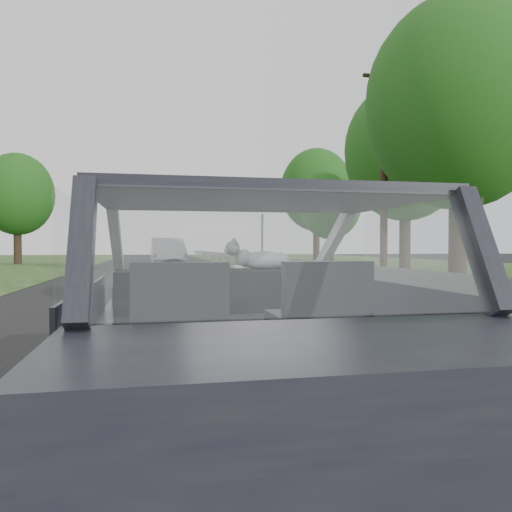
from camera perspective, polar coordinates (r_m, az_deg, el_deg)
name	(u,v)px	position (r m, az deg, el deg)	size (l,w,h in m)	color
ground	(243,438)	(3.25, -1.52, -20.03)	(140.00, 140.00, 0.00)	#262626
subject_car	(243,320)	(3.06, -1.52, -7.28)	(1.80, 4.00, 1.45)	#25252B
dashboard	(228,290)	(3.66, -3.27, -3.94)	(1.58, 0.45, 0.30)	black
driver_seat	(179,301)	(2.71, -8.79, -5.08)	(0.50, 0.72, 0.42)	black
passenger_seat	(321,298)	(2.87, 7.44, -4.74)	(0.50, 0.72, 0.42)	black
steering_wheel	(174,285)	(3.33, -9.36, -3.25)	(0.36, 0.36, 0.04)	black
cat	(264,259)	(3.74, 0.87, -0.35)	(0.53, 0.16, 0.24)	slate
guardrail	(332,268)	(13.87, 8.64, -1.36)	(0.05, 90.00, 0.32)	gray
other_car	(168,252)	(28.63, -10.06, 0.41)	(2.01, 5.08, 1.67)	#B9BCC1
highway_sign	(262,242)	(24.97, 0.71, 1.59)	(0.11, 1.11, 2.77)	#1E7227
utility_pole	(384,169)	(16.68, 14.43, 9.63)	(0.24, 0.24, 7.32)	#372718
tree_0	(458,146)	(16.53, 22.13, 11.62)	(5.56, 5.56, 8.42)	#1F5518
tree_1	(405,179)	(25.50, 16.69, 8.44)	(5.88, 5.88, 8.91)	#1F5518
tree_2	(330,218)	(31.81, 8.47, 4.37)	(3.95, 3.95, 5.98)	#1F5518
tree_3	(316,206)	(41.82, 6.92, 5.67)	(5.96, 5.96, 9.02)	#1F5518
tree_6	(17,210)	(36.38, -25.61, 4.73)	(4.68, 4.68, 7.09)	#1F5518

